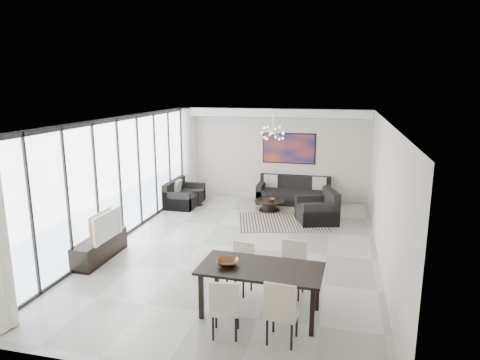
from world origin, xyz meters
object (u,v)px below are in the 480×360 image
(tv_console, at_px, (100,248))
(television, at_px, (103,226))
(sofa_main, at_px, (294,194))
(dining_table, at_px, (261,272))
(coffee_table, at_px, (269,205))

(tv_console, height_order, television, television)
(sofa_main, relative_size, tv_console, 1.43)
(sofa_main, relative_size, dining_table, 1.12)
(tv_console, bearing_deg, television, -20.67)
(sofa_main, height_order, dining_table, same)
(coffee_table, height_order, television, television)
(tv_console, distance_m, dining_table, 4.01)
(tv_console, relative_size, dining_table, 0.78)
(television, bearing_deg, dining_table, -109.47)
(tv_console, xyz_separation_m, television, (0.16, -0.06, 0.54))
(sofa_main, relative_size, television, 2.21)
(sofa_main, xyz_separation_m, dining_table, (0.23, -6.80, 0.45))
(television, bearing_deg, tv_console, 70.41)
(tv_console, xyz_separation_m, dining_table, (3.73, -1.40, 0.49))
(sofa_main, xyz_separation_m, television, (-3.34, -5.46, 0.50))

